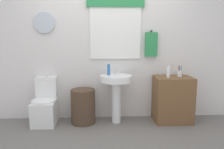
# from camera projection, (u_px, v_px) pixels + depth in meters

# --- Properties ---
(ground_plane) EXTENTS (8.00, 8.00, 0.00)m
(ground_plane) POSITION_uv_depth(u_px,v_px,m) (109.00, 147.00, 2.82)
(ground_plane) COLOR slate
(back_wall) EXTENTS (4.40, 0.18, 2.60)m
(back_wall) POSITION_uv_depth(u_px,v_px,m) (106.00, 42.00, 3.74)
(back_wall) COLOR silver
(back_wall) RESTS_ON ground_plane
(toilet) EXTENTS (0.38, 0.51, 0.76)m
(toilet) POSITION_uv_depth(u_px,v_px,m) (46.00, 106.00, 3.60)
(toilet) COLOR white
(toilet) RESTS_ON ground_plane
(laundry_hamper) EXTENTS (0.39, 0.39, 0.56)m
(laundry_hamper) POSITION_uv_depth(u_px,v_px,m) (83.00, 106.00, 3.60)
(laundry_hamper) COLOR #4C3828
(laundry_hamper) RESTS_ON ground_plane
(pedestal_sink) EXTENTS (0.51, 0.51, 0.79)m
(pedestal_sink) POSITION_uv_depth(u_px,v_px,m) (116.00, 87.00, 3.57)
(pedestal_sink) COLOR white
(pedestal_sink) RESTS_ON ground_plane
(faucet) EXTENTS (0.03, 0.03, 0.10)m
(faucet) POSITION_uv_depth(u_px,v_px,m) (116.00, 71.00, 3.65)
(faucet) COLOR silver
(faucet) RESTS_ON pedestal_sink
(wooden_cabinet) EXTENTS (0.60, 0.44, 0.75)m
(wooden_cabinet) POSITION_uv_depth(u_px,v_px,m) (173.00, 99.00, 3.65)
(wooden_cabinet) COLOR brown
(wooden_cabinet) RESTS_ON ground_plane
(soap_bottle) EXTENTS (0.05, 0.05, 0.17)m
(soap_bottle) POSITION_uv_depth(u_px,v_px,m) (109.00, 70.00, 3.57)
(soap_bottle) COLOR #2D6BB7
(soap_bottle) RESTS_ON pedestal_sink
(lotion_bottle) EXTENTS (0.05, 0.05, 0.18)m
(lotion_bottle) POSITION_uv_depth(u_px,v_px,m) (168.00, 72.00, 3.53)
(lotion_bottle) COLOR white
(lotion_bottle) RESTS_ON wooden_cabinet
(toothbrush_cup) EXTENTS (0.08, 0.08, 0.19)m
(toothbrush_cup) POSITION_uv_depth(u_px,v_px,m) (180.00, 73.00, 3.60)
(toothbrush_cup) COLOR silver
(toothbrush_cup) RESTS_ON wooden_cabinet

